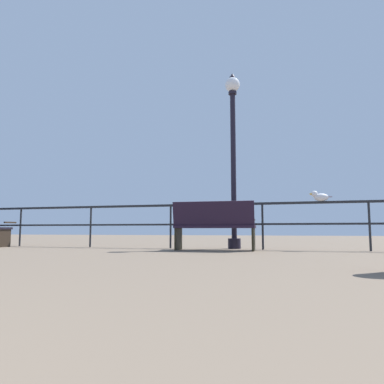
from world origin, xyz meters
name	(u,v)px	position (x,y,z in m)	size (l,w,h in m)	color
pier_railing	(215,215)	(0.00, 9.32, 0.72)	(18.28, 0.05, 0.98)	black
bench_near_left	(214,224)	(0.13, 8.66, 0.53)	(1.62, 0.76, 0.96)	black
lamppost_center	(233,144)	(0.38, 9.53, 2.32)	(0.34, 0.34, 3.96)	black
seagull_on_rail	(320,196)	(2.16, 9.32, 1.07)	(0.44, 0.20, 0.21)	white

